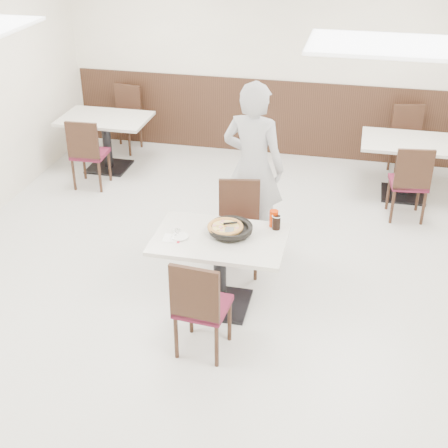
% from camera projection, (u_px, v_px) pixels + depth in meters
% --- Properties ---
extents(floor, '(7.00, 7.00, 0.00)m').
position_uv_depth(floor, '(218.00, 279.00, 6.40)').
color(floor, beige).
rests_on(floor, ground).
extents(wall_back, '(6.00, 0.04, 2.80)m').
position_uv_depth(wall_back, '(274.00, 59.00, 8.71)').
color(wall_back, white).
rests_on(wall_back, floor).
extents(wainscot_back, '(5.90, 0.03, 1.10)m').
position_uv_depth(wainscot_back, '(272.00, 117.00, 9.10)').
color(wainscot_back, black).
rests_on(wainscot_back, floor).
extents(fluo_panel_b, '(1.20, 0.60, 0.02)m').
position_uv_depth(fluo_panel_b, '(416.00, 47.00, 3.48)').
color(fluo_panel_b, white).
rests_on(fluo_panel_b, ceiling).
extents(main_table, '(1.23, 0.85, 0.75)m').
position_uv_depth(main_table, '(220.00, 272.00, 5.84)').
color(main_table, beige).
rests_on(main_table, floor).
extents(chair_near, '(0.46, 0.46, 0.95)m').
position_uv_depth(chair_near, '(203.00, 304.00, 5.23)').
color(chair_near, black).
rests_on(chair_near, floor).
extents(chair_far, '(0.49, 0.49, 0.95)m').
position_uv_depth(chair_far, '(239.00, 230.00, 6.33)').
color(chair_far, black).
rests_on(chair_far, floor).
extents(trivet, '(0.13, 0.13, 0.04)m').
position_uv_depth(trivet, '(226.00, 234.00, 5.67)').
color(trivet, black).
rests_on(trivet, main_table).
extents(pizza_pan, '(0.41, 0.41, 0.01)m').
position_uv_depth(pizza_pan, '(230.00, 230.00, 5.69)').
color(pizza_pan, black).
rests_on(pizza_pan, trivet).
extents(pizza, '(0.30, 0.30, 0.02)m').
position_uv_depth(pizza, '(225.00, 228.00, 5.68)').
color(pizza, '#B27A35').
rests_on(pizza, pizza_pan).
extents(pizza_server, '(0.09, 0.11, 0.00)m').
position_uv_depth(pizza_server, '(229.00, 230.00, 5.59)').
color(pizza_server, silver).
rests_on(pizza_server, pizza).
extents(napkin, '(0.17, 0.17, 0.00)m').
position_uv_depth(napkin, '(171.00, 238.00, 5.64)').
color(napkin, white).
rests_on(napkin, main_table).
extents(side_plate, '(0.17, 0.17, 0.01)m').
position_uv_depth(side_plate, '(180.00, 237.00, 5.65)').
color(side_plate, white).
rests_on(side_plate, napkin).
extents(fork, '(0.06, 0.16, 0.00)m').
position_uv_depth(fork, '(176.00, 235.00, 5.66)').
color(fork, silver).
rests_on(fork, side_plate).
extents(cola_glass, '(0.08, 0.08, 0.13)m').
position_uv_depth(cola_glass, '(276.00, 223.00, 5.77)').
color(cola_glass, black).
rests_on(cola_glass, main_table).
extents(red_cup, '(0.09, 0.09, 0.16)m').
position_uv_depth(red_cup, '(274.00, 218.00, 5.80)').
color(red_cup, '#BA2800').
rests_on(red_cup, main_table).
extents(diner_person, '(0.75, 0.56, 1.86)m').
position_uv_depth(diner_person, '(253.00, 167.00, 6.58)').
color(diner_person, '#BABBBF').
rests_on(diner_person, floor).
extents(bg_table_left, '(1.23, 0.85, 0.75)m').
position_uv_depth(bg_table_left, '(107.00, 143.00, 8.69)').
color(bg_table_left, beige).
rests_on(bg_table_left, floor).
extents(bg_chair_left_near, '(0.44, 0.44, 0.95)m').
position_uv_depth(bg_chair_left_near, '(90.00, 152.00, 8.14)').
color(bg_chair_left_near, black).
rests_on(bg_chair_left_near, floor).
extents(bg_chair_left_far, '(0.47, 0.47, 0.95)m').
position_uv_depth(bg_chair_left_far, '(123.00, 120.00, 9.23)').
color(bg_chair_left_far, black).
rests_on(bg_chair_left_far, floor).
extents(bg_table_right, '(1.26, 0.90, 0.75)m').
position_uv_depth(bg_table_right, '(407.00, 169.00, 7.92)').
color(bg_table_right, beige).
rests_on(bg_table_right, floor).
extents(bg_chair_right_near, '(0.47, 0.47, 0.95)m').
position_uv_depth(bg_chair_right_near, '(408.00, 181.00, 7.36)').
color(bg_chair_right_near, black).
rests_on(bg_chair_right_near, floor).
extents(bg_chair_right_far, '(0.50, 0.50, 0.95)m').
position_uv_depth(bg_chair_right_far, '(408.00, 143.00, 8.42)').
color(bg_chair_right_far, black).
rests_on(bg_chair_right_far, floor).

